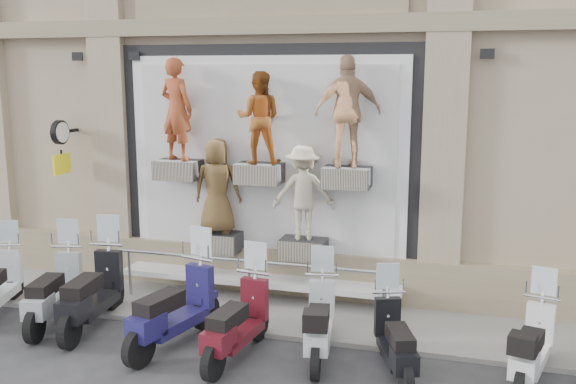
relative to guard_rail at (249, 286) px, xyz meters
name	(u,v)px	position (x,y,z in m)	size (l,w,h in m)	color
ground	(203,361)	(0.00, -2.00, -0.47)	(90.00, 90.00, 0.00)	#313133
sidewalk	(252,307)	(0.00, 0.10, -0.43)	(16.00, 2.20, 0.08)	gray
shop_vitrine	(267,166)	(0.09, 0.74, 1.96)	(5.60, 0.87, 4.30)	black
guard_rail	(249,286)	(0.00, 0.00, 0.00)	(5.06, 0.10, 0.93)	#9EA0A5
clock_sign_bracket	(61,140)	(-3.90, 0.47, 2.34)	(0.10, 0.80, 1.02)	black
scooter_c	(53,277)	(-2.85, -1.43, 0.35)	(0.58, 2.00, 1.62)	#939A9F
scooter_d	(91,277)	(-2.16, -1.40, 0.40)	(0.62, 2.12, 1.72)	black
scooter_e	(173,293)	(-0.58, -1.69, 0.39)	(0.62, 2.11, 1.72)	#19154C
scooter_f	(237,307)	(0.46, -1.80, 0.33)	(0.57, 1.95, 1.58)	#4E0D16
scooter_g	(319,308)	(1.57, -1.42, 0.29)	(0.54, 1.85, 1.51)	silver
scooter_h	(396,326)	(2.69, -1.67, 0.24)	(0.51, 1.74, 1.42)	black
scooter_i	(533,332)	(4.45, -1.41, 0.26)	(0.52, 1.79, 1.45)	silver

